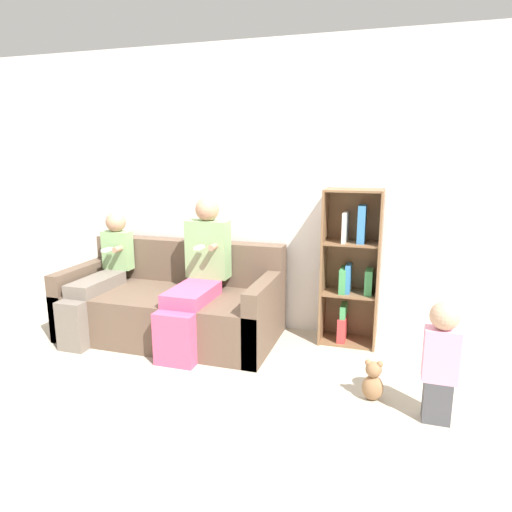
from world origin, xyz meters
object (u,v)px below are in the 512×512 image
Objects in this scene: adult_seated at (198,273)px; couch at (173,305)px; teddy_bear at (373,381)px; child_seated at (100,275)px; toddler_standing at (441,358)px; bookshelf at (351,271)px.

couch is at bearing 161.23° from adult_seated.
teddy_bear is (1.78, -0.63, -0.14)m from couch.
child_seated reaches higher than couch.
teddy_bear is at bearing 160.70° from toddler_standing.
adult_seated is at bearing 2.62° from child_seated.
adult_seated is 0.94m from child_seated.
child_seated is (-0.94, -0.04, -0.08)m from adult_seated.
teddy_bear is (0.26, -0.95, -0.50)m from bookshelf.
toddler_standing is at bearing -12.52° from child_seated.
toddler_standing is at bearing -59.32° from bookshelf.
child_seated is 1.40× the size of toddler_standing.
bookshelf reaches higher than child_seated.
adult_seated is at bearing 160.39° from toddler_standing.
couch reaches higher than toddler_standing.
adult_seated is 1.62× the size of toddler_standing.
child_seated is at bearing -167.96° from bookshelf.
couch is 1.59m from bookshelf.
bookshelf reaches higher than toddler_standing.
bookshelf is 4.68× the size of teddy_bear.
teddy_bear is (-0.38, 0.13, -0.28)m from toddler_standing.
adult_seated is 1.65m from teddy_bear.
child_seated is 3.80× the size of teddy_bear.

